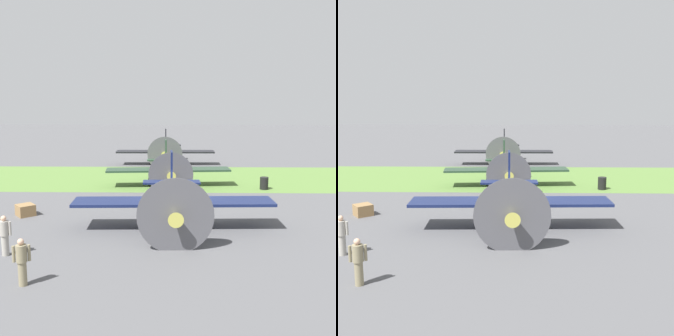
# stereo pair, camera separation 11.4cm
# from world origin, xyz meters

# --- Properties ---
(ground_plane) EXTENTS (160.00, 160.00, 0.00)m
(ground_plane) POSITION_xyz_m (0.00, 0.00, 0.00)
(ground_plane) COLOR #515154
(grass_verge) EXTENTS (120.00, 11.00, 0.01)m
(grass_verge) POSITION_xyz_m (0.00, -11.72, 0.00)
(grass_verge) COLOR #567A38
(grass_verge) RESTS_ON ground
(airplane_lead) EXTENTS (10.18, 8.07, 3.64)m
(airplane_lead) POSITION_xyz_m (0.22, 1.51, 1.52)
(airplane_lead) COLOR #141E47
(airplane_lead) RESTS_ON ground
(airplane_wingman) EXTENTS (9.33, 7.38, 3.32)m
(airplane_wingman) POSITION_xyz_m (0.69, -8.72, 1.39)
(airplane_wingman) COLOR #233D28
(airplane_wingman) RESTS_ON ground
(airplane_trail) EXTENTS (9.65, 7.68, 3.46)m
(airplane_trail) POSITION_xyz_m (1.17, -18.92, 1.45)
(airplane_trail) COLOR black
(airplane_trail) RESTS_ON ground
(ground_crew_chief) EXTENTS (0.63, 0.38, 1.73)m
(ground_crew_chief) POSITION_xyz_m (7.25, 5.71, 0.91)
(ground_crew_chief) COLOR #9E998E
(ground_crew_chief) RESTS_ON ground
(ground_crew_mechanic) EXTENTS (0.61, 0.38, 1.73)m
(ground_crew_mechanic) POSITION_xyz_m (5.48, 8.55, 0.91)
(ground_crew_mechanic) COLOR #847A5B
(ground_crew_mechanic) RESTS_ON ground
(fuel_drum) EXTENTS (0.60, 0.60, 0.90)m
(fuel_drum) POSITION_xyz_m (-6.30, -7.45, 0.45)
(fuel_drum) COLOR black
(fuel_drum) RESTS_ON ground
(supply_crate) EXTENTS (1.27, 1.27, 0.64)m
(supply_crate) POSITION_xyz_m (8.56, -0.30, 0.32)
(supply_crate) COLOR olive
(supply_crate) RESTS_ON ground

